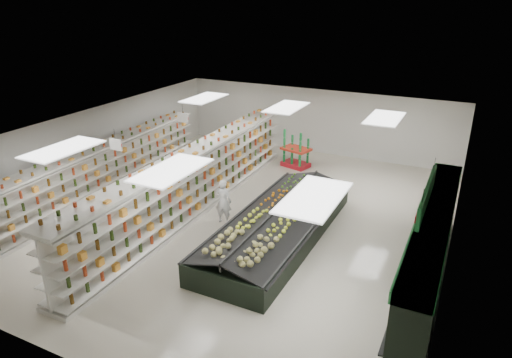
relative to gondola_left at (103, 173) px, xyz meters
The scene contains 16 objects.
floor 5.96m from the gondola_left, ahead, with size 16.00×16.00×0.00m, color beige.
ceiling 6.30m from the gondola_left, ahead, with size 14.00×16.00×0.02m, color white.
wall_back 10.57m from the gondola_left, 56.44° to the left, with size 14.00×0.02×3.20m, color silver.
wall_front 9.29m from the gondola_left, 51.01° to the right, with size 14.00×0.02×3.20m, color silver.
wall_left 1.56m from the gondola_left, 145.78° to the left, with size 0.02×16.00×3.20m, color silver.
wall_right 12.87m from the gondola_left, ahead, with size 0.02×16.00×3.20m, color silver.
produce_wall_case 12.39m from the gondola_left, ahead, with size 0.93×8.00×2.20m.
aisle_sign_near 2.97m from the gondola_left, 30.69° to the right, with size 0.52×0.06×0.75m.
aisle_sign_far 3.90m from the gondola_left, 53.96° to the left, with size 0.52×0.06×0.75m.
hortifruti_banner 12.22m from the gondola_left, ahead, with size 0.12×3.20×0.95m.
gondola_left is the anchor object (origin of this frame).
gondola_center 4.08m from the gondola_left, ahead, with size 1.24×13.54×2.34m.
produce_island 7.67m from the gondola_left, ahead, with size 2.78×7.51×1.12m.
soda_endcap 8.56m from the gondola_left, 48.02° to the left, with size 1.45×1.16×1.62m.
shopper_main 5.49m from the gondola_left, ahead, with size 0.59×0.39×1.62m, color white.
shopper_background 4.94m from the gondola_left, 52.12° to the left, with size 0.72×0.44×1.48m, color tan.
Camera 1 is at (7.01, -13.20, 7.54)m, focal length 32.00 mm.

